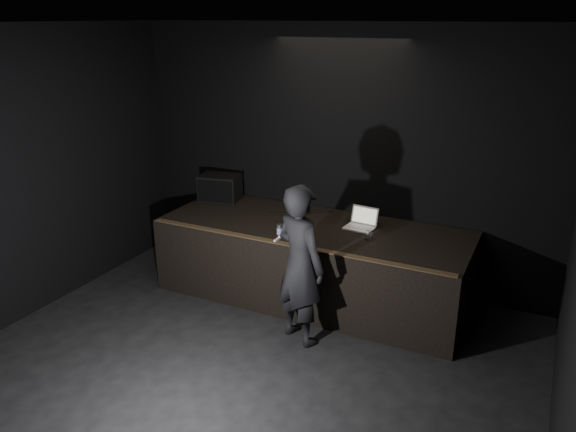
{
  "coord_description": "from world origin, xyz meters",
  "views": [
    {
      "loc": [
        2.69,
        -3.51,
        3.57
      ],
      "look_at": [
        -0.16,
        2.3,
        1.25
      ],
      "focal_mm": 35.0,
      "sensor_mm": 36.0,
      "label": 1
    }
  ],
  "objects_px": {
    "person": "(300,265)",
    "stage_monitor": "(220,188)",
    "beer_can": "(280,231)",
    "laptop": "(362,222)",
    "stage_riser": "(313,261)"
  },
  "relations": [
    {
      "from": "laptop",
      "to": "person",
      "type": "distance_m",
      "value": 1.31
    },
    {
      "from": "beer_can",
      "to": "person",
      "type": "relative_size",
      "value": 0.09
    },
    {
      "from": "laptop",
      "to": "beer_can",
      "type": "xyz_separation_m",
      "value": [
        -0.78,
        -0.79,
        0.02
      ]
    },
    {
      "from": "person",
      "to": "stage_monitor",
      "type": "bearing_deg",
      "value": -12.21
    },
    {
      "from": "stage_monitor",
      "to": "stage_riser",
      "type": "bearing_deg",
      "value": -23.84
    },
    {
      "from": "stage_riser",
      "to": "stage_monitor",
      "type": "xyz_separation_m",
      "value": [
        -1.67,
        0.39,
        0.69
      ]
    },
    {
      "from": "stage_monitor",
      "to": "person",
      "type": "bearing_deg",
      "value": -46.85
    },
    {
      "from": "stage_monitor",
      "to": "person",
      "type": "height_order",
      "value": "person"
    },
    {
      "from": "stage_monitor",
      "to": "beer_can",
      "type": "xyz_separation_m",
      "value": [
        1.46,
        -0.95,
        -0.1
      ]
    },
    {
      "from": "stage_riser",
      "to": "person",
      "type": "distance_m",
      "value": 1.17
    },
    {
      "from": "person",
      "to": "laptop",
      "type": "bearing_deg",
      "value": -78.39
    },
    {
      "from": "beer_can",
      "to": "person",
      "type": "distance_m",
      "value": 0.71
    },
    {
      "from": "stage_riser",
      "to": "laptop",
      "type": "xyz_separation_m",
      "value": [
        0.57,
        0.23,
        0.57
      ]
    },
    {
      "from": "stage_riser",
      "to": "beer_can",
      "type": "relative_size",
      "value": 23.08
    },
    {
      "from": "stage_monitor",
      "to": "person",
      "type": "relative_size",
      "value": 0.34
    }
  ]
}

